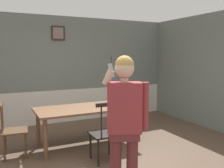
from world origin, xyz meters
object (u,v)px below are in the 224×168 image
at_px(chair_near_window, 12,130).
at_px(person_figure, 125,117).
at_px(chair_by_doorway, 105,133).
at_px(dining_table, 87,111).

height_order(chair_near_window, person_figure, person_figure).
bearing_deg(chair_by_doorway, chair_near_window, 148.10).
height_order(dining_table, chair_by_doorway, chair_by_doorway).
bearing_deg(person_figure, chair_by_doorway, -78.05).
bearing_deg(dining_table, chair_near_window, 179.56).
bearing_deg(person_figure, chair_near_window, -35.92).
relative_size(chair_near_window, person_figure, 0.54).
bearing_deg(person_figure, dining_table, -72.88).
relative_size(dining_table, chair_by_doorway, 1.91).
bearing_deg(chair_near_window, chair_by_doorway, 63.80).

